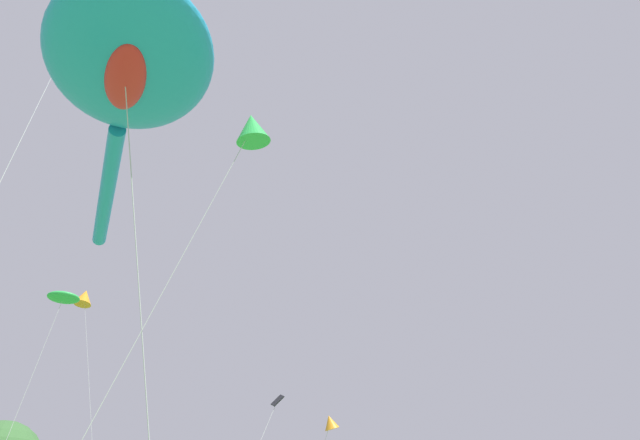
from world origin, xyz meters
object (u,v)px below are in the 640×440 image
object	(u,v)px
small_kite_diamond_red	(252,129)
small_kite_streamer_purple	(272,414)
big_show_kite	(128,70)
small_kite_stunt_black	(63,299)
small_kite_delta_white	(84,298)
small_kite_bird_shape	(330,423)

from	to	relation	value
small_kite_diamond_red	small_kite_streamer_purple	size ratio (longest dim) A/B	1.46
big_show_kite	small_kite_streamer_purple	size ratio (longest dim) A/B	1.70
small_kite_stunt_black	small_kite_delta_white	bearing A→B (deg)	-95.01
small_kite_diamond_red	small_kite_stunt_black	bearing A→B (deg)	-7.38
small_kite_delta_white	small_kite_stunt_black	xyz separation A→B (m)	(-5.52, -9.69, -4.26)
big_show_kite	small_kite_delta_white	world-z (taller)	small_kite_delta_white
small_kite_streamer_purple	small_kite_bird_shape	xyz separation A→B (m)	(5.16, 1.45, 0.54)
small_kite_diamond_red	small_kite_bird_shape	bearing A→B (deg)	-51.27
small_kite_diamond_red	small_kite_streamer_purple	world-z (taller)	small_kite_diamond_red
small_kite_diamond_red	small_kite_delta_white	bearing A→B (deg)	-15.38
big_show_kite	small_kite_stunt_black	world-z (taller)	big_show_kite
big_show_kite	small_kite_diamond_red	size ratio (longest dim) A/B	1.16
big_show_kite	small_kite_streamer_purple	xyz separation A→B (m)	(11.63, 6.62, -5.41)
small_kite_delta_white	small_kite_bird_shape	xyz separation A→B (m)	(6.19, -13.82, -7.98)
small_kite_delta_white	small_kite_diamond_red	size ratio (longest dim) A/B	1.43
big_show_kite	small_kite_stunt_black	distance (m)	13.27
small_kite_diamond_red	small_kite_bird_shape	xyz separation A→B (m)	(14.55, 10.14, -3.31)
small_kite_streamer_purple	small_kite_stunt_black	bearing A→B (deg)	7.39
small_kite_streamer_purple	small_kite_bird_shape	distance (m)	5.39
small_kite_stunt_black	small_kite_bird_shape	size ratio (longest dim) A/B	1.47
small_kite_stunt_black	small_kite_streamer_purple	distance (m)	9.62
small_kite_diamond_red	small_kite_streamer_purple	xyz separation A→B (m)	(9.39, 8.69, -3.86)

